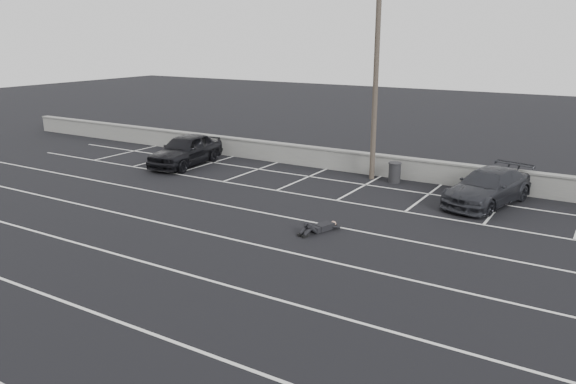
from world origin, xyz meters
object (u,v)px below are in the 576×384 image
Objects in this scene: car_right at (488,187)px; person at (324,224)px; utility_pole at (376,80)px; trash_bin at (395,172)px; car_left at (186,150)px.

car_right is 2.06× the size of person.
utility_pole reaches higher than trash_bin.
trash_bin is 0.40× the size of person.
utility_pole is 3.89× the size of person.
car_left is 0.99× the size of car_right.
utility_pole is at bearing 8.16° from car_left.
car_right is 7.08m from utility_pole.
person is at bearing -108.95° from car_right.
utility_pole is at bearing 175.86° from trash_bin.
utility_pole is (-5.69, 1.40, 3.99)m from car_right.
car_right is 7.59m from person.
trash_bin is at bearing -4.14° from utility_pole.
car_left is 12.27m from person.
person is (0.32, -7.63, -0.26)m from trash_bin.
utility_pole is at bearing 117.53° from person.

